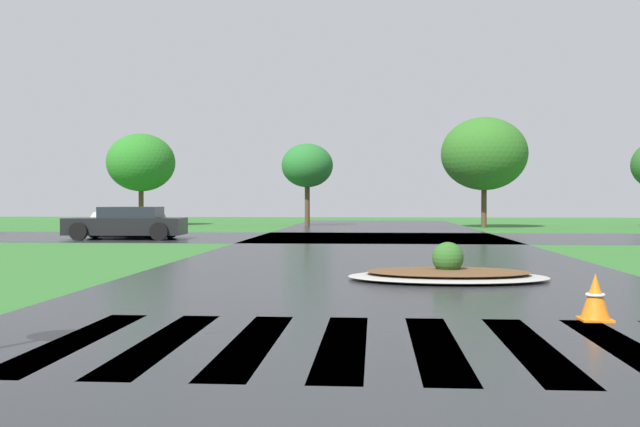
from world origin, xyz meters
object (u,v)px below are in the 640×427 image
at_px(car_dark_suv, 127,224).
at_px(median_island, 448,273).
at_px(traffic_cone, 595,298).
at_px(drainage_pipe_stack, 128,224).

bearing_deg(car_dark_suv, median_island, 124.84).
xyz_separation_m(car_dark_suv, traffic_cone, (11.61, -17.67, -0.31)).
distance_m(median_island, traffic_cone, 4.58).
xyz_separation_m(car_dark_suv, drainage_pipe_stack, (-0.53, 1.70, -0.08)).
relative_size(median_island, traffic_cone, 6.35).
bearing_deg(traffic_cone, car_dark_suv, 123.30).
distance_m(median_island, drainage_pipe_stack, 18.50).
bearing_deg(drainage_pipe_stack, traffic_cone, -57.93).
bearing_deg(traffic_cone, drainage_pipe_stack, 122.07).
distance_m(median_island, car_dark_suv, 16.83).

